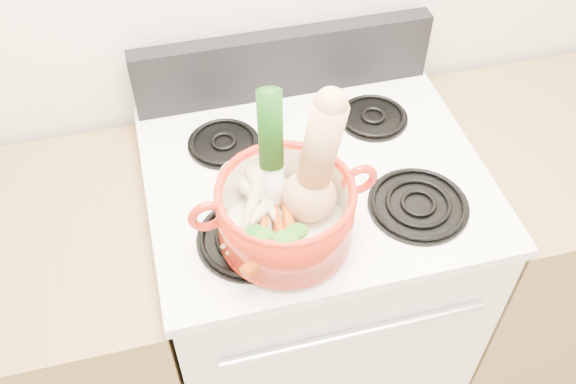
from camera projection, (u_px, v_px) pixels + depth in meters
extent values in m
cube|color=silver|center=(310.00, 289.00, 1.85)|extent=(0.76, 0.65, 0.92)
cube|color=white|center=(315.00, 176.00, 1.50)|extent=(0.78, 0.67, 0.03)
cube|color=black|center=(284.00, 64.00, 1.62)|extent=(0.76, 0.05, 0.18)
cylinder|color=silver|center=(356.00, 335.00, 1.39)|extent=(0.60, 0.02, 0.02)
cylinder|color=black|center=(249.00, 237.00, 1.35)|extent=(0.22, 0.22, 0.02)
cylinder|color=black|center=(418.00, 204.00, 1.41)|extent=(0.22, 0.22, 0.02)
cylinder|color=black|center=(224.00, 142.00, 1.54)|extent=(0.17, 0.17, 0.02)
cylinder|color=black|center=(373.00, 116.00, 1.60)|extent=(0.17, 0.17, 0.02)
cylinder|color=#B5210F|center=(286.00, 213.00, 1.29)|extent=(0.29, 0.29, 0.14)
torus|color=#B5210F|center=(207.00, 216.00, 1.22)|extent=(0.08, 0.02, 0.08)
torus|color=#B5210F|center=(360.00, 180.00, 1.29)|extent=(0.08, 0.02, 0.08)
cylinder|color=white|center=(272.00, 157.00, 1.23)|extent=(0.06, 0.10, 0.32)
ellipsoid|color=#D2C081|center=(281.00, 190.00, 1.36)|extent=(0.08, 0.06, 0.04)
cone|color=beige|center=(266.00, 210.00, 1.31)|extent=(0.09, 0.25, 0.07)
cone|color=beige|center=(250.00, 217.00, 1.30)|extent=(0.15, 0.17, 0.05)
cone|color=#F1E3C4|center=(261.00, 198.00, 1.32)|extent=(0.15, 0.21, 0.07)
cone|color=beige|center=(250.00, 220.00, 1.28)|extent=(0.16, 0.12, 0.05)
cone|color=beige|center=(254.00, 197.00, 1.31)|extent=(0.15, 0.23, 0.07)
cone|color=beige|center=(265.00, 197.00, 1.30)|extent=(0.08, 0.22, 0.06)
cone|color=#D85E0A|center=(279.00, 240.00, 1.27)|extent=(0.06, 0.17, 0.05)
cone|color=#CB580A|center=(264.00, 236.00, 1.27)|extent=(0.07, 0.16, 0.05)
cone|color=#D4590A|center=(288.00, 220.00, 1.29)|extent=(0.05, 0.18, 0.05)
cone|color=#C55809|center=(270.00, 251.00, 1.23)|extent=(0.13, 0.10, 0.04)
cone|color=#C35209|center=(282.00, 236.00, 1.25)|extent=(0.04, 0.15, 0.04)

